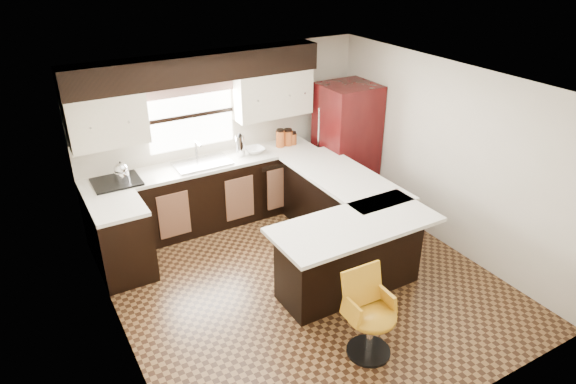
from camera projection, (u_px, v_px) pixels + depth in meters
floor at (305, 282)px, 6.18m from camera, size 4.40×4.40×0.00m
ceiling at (309, 86)px, 5.09m from camera, size 4.40×4.40×0.00m
wall_back at (226, 133)px, 7.34m from camera, size 4.40×0.00×4.40m
wall_front at (458, 306)px, 3.93m from camera, size 4.40×0.00×4.40m
wall_left at (112, 245)px, 4.70m from camera, size 0.00×4.40×4.40m
wall_right at (446, 156)px, 6.57m from camera, size 0.00×4.40×4.40m
base_cab_back at (208, 195)px, 7.24m from camera, size 3.30×0.60×0.90m
base_cab_left at (123, 242)px, 6.14m from camera, size 0.60×0.70×0.90m
counter_back at (205, 165)px, 7.03m from camera, size 3.30×0.60×0.04m
counter_left at (117, 208)px, 5.92m from camera, size 0.60×0.70×0.04m
soffit at (198, 68)px, 6.56m from camera, size 3.40×0.35×0.36m
upper_cab_left at (107, 120)px, 6.24m from camera, size 0.94×0.35×0.64m
upper_cab_right at (273, 94)px, 7.27m from camera, size 1.14×0.35×0.64m
window_pane at (191, 116)px, 6.94m from camera, size 1.20×0.02×0.90m
valance at (189, 88)px, 6.73m from camera, size 1.30×0.06×0.18m
sink at (202, 163)px, 6.97m from camera, size 0.75×0.45×0.03m
dishwasher at (279, 189)px, 7.48m from camera, size 0.58×0.03×0.78m
cooktop at (117, 182)px, 6.46m from camera, size 0.58×0.50×0.02m
peninsula_long at (338, 210)px, 6.86m from camera, size 0.60×1.95×0.90m
peninsula_return at (350, 256)px, 5.87m from camera, size 1.65×0.60×0.90m
counter_pen_long at (343, 177)px, 6.67m from camera, size 0.84×1.95×0.04m
counter_pen_return at (355, 225)px, 5.58m from camera, size 1.89×0.84×0.04m
refrigerator at (346, 144)px, 7.74m from camera, size 0.78×0.75×1.83m
bar_chair at (371, 317)px, 4.94m from camera, size 0.49×0.49×0.91m
kettle at (121, 171)px, 6.43m from camera, size 0.18×0.18×0.25m
percolator at (240, 146)px, 7.19m from camera, size 0.13×0.13×0.29m
mixing_bowl at (255, 150)px, 7.34m from camera, size 0.29×0.29×0.07m
canister_large at (280, 139)px, 7.51m from camera, size 0.13×0.13×0.24m
canister_med at (288, 138)px, 7.57m from camera, size 0.14×0.14×0.22m
canister_small at (292, 139)px, 7.62m from camera, size 0.14×0.14×0.16m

